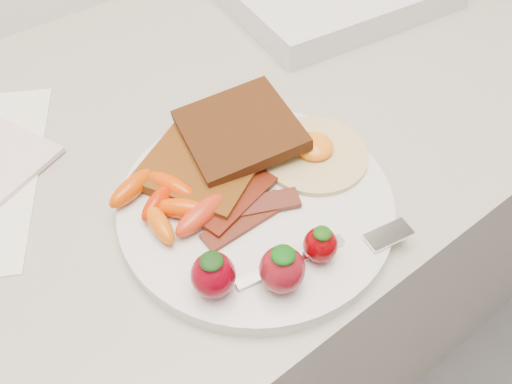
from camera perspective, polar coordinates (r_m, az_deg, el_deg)
counter at (r=0.95m, az=-6.97°, el=-13.50°), size 2.00×0.60×0.90m
plate at (r=0.49m, az=0.00°, el=-1.41°), size 0.27×0.27×0.02m
toast_lower at (r=0.51m, az=-6.02°, el=3.17°), size 0.15×0.15×0.01m
toast_upper at (r=0.52m, az=-1.92°, el=7.15°), size 0.14×0.14×0.03m
fried_egg at (r=0.53m, az=6.67°, el=4.57°), size 0.15×0.15×0.02m
bacon_strips at (r=0.47m, az=-1.09°, el=-1.94°), size 0.11×0.06×0.01m
baby_carrots at (r=0.48m, az=-9.99°, el=-1.28°), size 0.10×0.10×0.02m
strawberries at (r=0.42m, az=0.99°, el=-8.43°), size 0.13×0.07×0.05m
fork at (r=0.45m, az=9.16°, el=-6.43°), size 0.17×0.06×0.00m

